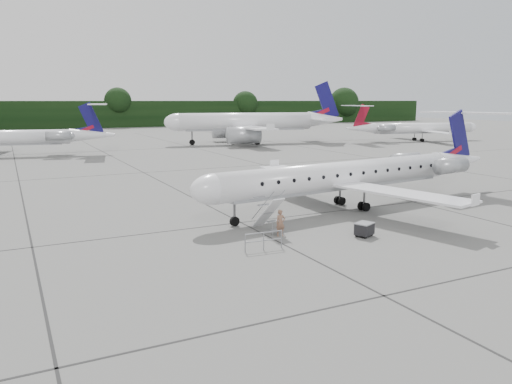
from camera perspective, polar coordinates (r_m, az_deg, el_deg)
name	(u,v)px	position (r m, az deg, el deg)	size (l,w,h in m)	color
ground	(349,223)	(34.42, 10.62, -3.45)	(320.00, 320.00, 0.00)	slate
treeline	(81,115)	(157.90, -19.38, 8.34)	(260.00, 4.00, 8.00)	black
main_regional_jet	(343,162)	(37.95, 9.93, 3.43)	(28.28, 20.36, 7.25)	white
airstair	(268,214)	(31.38, 1.36, -2.49)	(0.85, 2.42, 2.27)	white
passenger	(281,223)	(30.37, 2.82, -3.56)	(0.60, 0.39, 1.63)	brown
safety_railing	(264,241)	(27.60, 0.88, -5.66)	(2.20, 0.08, 1.00)	gray
baggage_cart	(364,229)	(31.04, 12.28, -4.17)	(1.05, 0.85, 0.91)	black
bg_narrowbody	(246,113)	(95.03, -1.19, 9.04)	(32.54, 23.43, 11.68)	white
bg_regional_right	(424,123)	(106.90, 18.60, 7.49)	(28.02, 20.18, 7.35)	white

